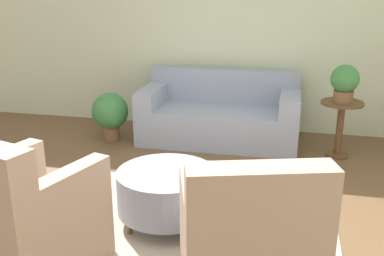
{
  "coord_description": "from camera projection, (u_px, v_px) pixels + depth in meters",
  "views": [
    {
      "loc": [
        0.96,
        -3.08,
        1.95
      ],
      "look_at": [
        0.15,
        0.55,
        0.75
      ],
      "focal_mm": 42.0,
      "sensor_mm": 36.0,
      "label": 1
    }
  ],
  "objects": [
    {
      "name": "ottoman_table",
      "position": [
        167.0,
        191.0,
        3.75
      ],
      "size": [
        0.83,
        0.83,
        0.47
      ],
      "color": "#8E99B2",
      "rests_on": "rug"
    },
    {
      "name": "armchair_right",
      "position": [
        248.0,
        248.0,
        2.76
      ],
      "size": [
        1.0,
        1.04,
        1.04
      ],
      "color": "tan",
      "rests_on": "rug"
    },
    {
      "name": "ground_plane",
      "position": [
        159.0,
        234.0,
        3.66
      ],
      "size": [
        16.0,
        16.0,
        0.0
      ],
      "primitive_type": "plane",
      "color": "brown"
    },
    {
      "name": "couch",
      "position": [
        220.0,
        116.0,
        5.78
      ],
      "size": [
        1.98,
        0.95,
        0.87
      ],
      "color": "#8E99B2",
      "rests_on": "ground_plane"
    },
    {
      "name": "wall_back",
      "position": [
        221.0,
        26.0,
        6.05
      ],
      "size": [
        9.94,
        0.12,
        2.8
      ],
      "color": "beige",
      "rests_on": "ground_plane"
    },
    {
      "name": "rug",
      "position": [
        159.0,
        234.0,
        3.66
      ],
      "size": [
        2.85,
        2.32,
        0.01
      ],
      "color": "#B2A893",
      "rests_on": "ground_plane"
    },
    {
      "name": "potted_plant_on_side_table",
      "position": [
        345.0,
        82.0,
        5.05
      ],
      "size": [
        0.32,
        0.32,
        0.42
      ],
      "color": "brown",
      "rests_on": "side_table"
    },
    {
      "name": "armchair_left",
      "position": [
        23.0,
        221.0,
        3.08
      ],
      "size": [
        1.0,
        1.04,
        1.04
      ],
      "color": "tan",
      "rests_on": "rug"
    },
    {
      "name": "potted_plant_floor",
      "position": [
        110.0,
        113.0,
        5.79
      ],
      "size": [
        0.47,
        0.47,
        0.62
      ],
      "color": "brown",
      "rests_on": "ground_plane"
    },
    {
      "name": "side_table",
      "position": [
        341.0,
        120.0,
        5.19
      ],
      "size": [
        0.48,
        0.48,
        0.66
      ],
      "color": "brown",
      "rests_on": "ground_plane"
    }
  ]
}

